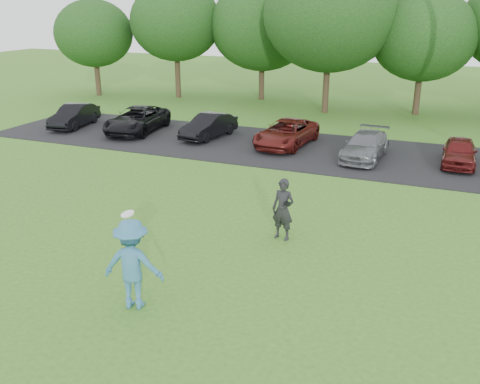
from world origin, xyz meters
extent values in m
plane|color=#346D1F|center=(0.00, 0.00, 0.00)|extent=(100.00, 100.00, 0.00)
cube|color=black|center=(0.00, 13.00, 0.01)|extent=(32.00, 6.50, 0.03)
imported|color=teal|center=(-0.70, -0.75, 1.00)|extent=(1.43, 1.01, 2.01)
cylinder|color=white|center=(-0.55, -1.01, 2.27)|extent=(0.28, 0.27, 0.13)
imported|color=black|center=(1.16, 3.77, 0.86)|extent=(0.68, 0.50, 1.73)
cube|color=black|center=(1.34, 3.59, 1.12)|extent=(0.15, 0.12, 0.10)
imported|color=black|center=(-13.11, 12.87, 0.60)|extent=(1.72, 3.61, 1.14)
imported|color=black|center=(-9.47, 13.12, 0.64)|extent=(2.49, 4.58, 1.22)
imported|color=black|center=(-5.65, 13.38, 0.59)|extent=(1.73, 3.56, 1.12)
imported|color=#561512|center=(-1.77, 13.38, 0.60)|extent=(2.27, 4.28, 1.15)
imported|color=slate|center=(1.88, 12.62, 0.56)|extent=(1.67, 3.75, 1.07)
imported|color=#531212|center=(5.51, 13.08, 0.56)|extent=(1.28, 3.15, 1.07)
cylinder|color=#38281C|center=(-18.00, 21.60, 1.10)|extent=(0.36, 0.36, 2.20)
ellipsoid|color=#214C19|center=(-18.00, 21.60, 4.15)|extent=(5.20, 5.20, 4.42)
cylinder|color=#38281C|center=(-12.50, 23.00, 1.35)|extent=(0.36, 0.36, 2.70)
ellipsoid|color=#214C19|center=(-12.50, 23.00, 4.93)|extent=(5.94, 5.94, 5.05)
cylinder|color=#38281C|center=(-7.00, 24.40, 1.10)|extent=(0.36, 0.36, 2.20)
ellipsoid|color=#214C19|center=(-7.00, 24.40, 4.71)|extent=(6.68, 6.68, 5.68)
cylinder|color=#38281C|center=(-2.00, 21.60, 1.35)|extent=(0.36, 0.36, 2.70)
ellipsoid|color=#214C19|center=(-2.00, 21.60, 5.48)|extent=(7.42, 7.42, 6.31)
cylinder|color=#38281C|center=(3.00, 23.00, 1.10)|extent=(0.36, 0.36, 2.20)
ellipsoid|color=#214C19|center=(3.00, 23.00, 4.36)|extent=(5.76, 5.76, 4.90)
camera|label=1|loc=(5.19, -9.20, 6.23)|focal=40.00mm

